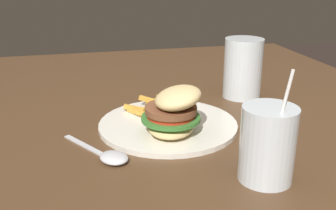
% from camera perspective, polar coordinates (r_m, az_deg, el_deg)
% --- Properties ---
extents(dining_table, '(1.63, 1.15, 0.73)m').
position_cam_1_polar(dining_table, '(0.80, 4.97, -10.70)').
color(dining_table, '#4C331E').
rests_on(dining_table, ground_plane).
extents(meal_plate_near, '(0.28, 0.28, 0.11)m').
position_cam_1_polar(meal_plate_near, '(0.77, 0.32, -1.81)').
color(meal_plate_near, silver).
rests_on(meal_plate_near, dining_table).
extents(beer_glass, '(0.09, 0.09, 0.15)m').
position_cam_1_polar(beer_glass, '(0.98, 10.80, 5.12)').
color(beer_glass, silver).
rests_on(beer_glass, dining_table).
extents(juice_glass, '(0.08, 0.08, 0.18)m').
position_cam_1_polar(juice_glass, '(0.62, 14.21, -5.87)').
color(juice_glass, silver).
rests_on(juice_glass, dining_table).
extents(spoon, '(0.16, 0.12, 0.02)m').
position_cam_1_polar(spoon, '(0.68, -8.27, -7.41)').
color(spoon, silver).
rests_on(spoon, dining_table).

